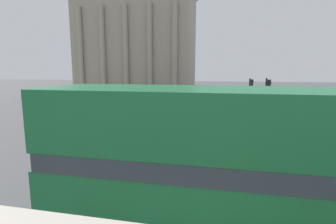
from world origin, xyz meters
TOP-DOWN VIEW (x-y plane):
  - double_decker_bus at (0.81, 4.04)m, footprint 10.32×2.70m
  - plaza_building_left at (-17.20, 48.60)m, footprint 22.62×12.68m
  - traffic_light_mid at (2.94, 16.73)m, footprint 0.42×0.24m
  - traffic_light_far at (2.33, 22.02)m, footprint 0.42×0.24m
  - car_maroon at (-2.21, 28.02)m, footprint 4.20×1.93m
  - car_white at (0.84, 24.69)m, footprint 4.20×1.93m
  - pedestrian_red at (-6.91, 20.16)m, footprint 0.32×0.32m
  - pedestrian_grey at (3.53, 21.35)m, footprint 0.32×0.32m

SIDE VIEW (x-z plane):
  - car_maroon at x=-2.21m, z-range 0.02..1.37m
  - car_white at x=0.84m, z-range 0.02..1.37m
  - pedestrian_grey at x=3.53m, z-range 0.14..1.95m
  - pedestrian_red at x=-6.91m, z-range 0.15..1.96m
  - double_decker_bus at x=0.81m, z-range 0.24..4.32m
  - traffic_light_far at x=2.33m, z-range 0.58..4.32m
  - traffic_light_mid at x=2.94m, z-range 0.60..4.52m
  - plaza_building_left at x=-17.20m, z-range 0.00..18.93m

